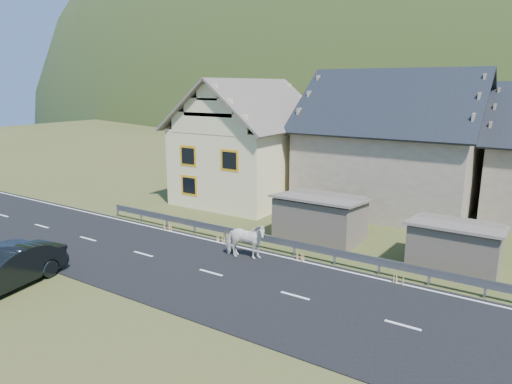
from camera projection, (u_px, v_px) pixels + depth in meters
The scene contains 11 objects.
ground at pixel (295, 297), 17.11m from camera, with size 160.00×160.00×0.00m, color #35461B.
road at pixel (295, 296), 17.10m from camera, with size 60.00×7.00×0.04m, color black.
lane_markings at pixel (295, 296), 17.10m from camera, with size 60.00×6.60×0.01m, color silver.
guardrail at pixel (335, 253), 19.99m from camera, with size 28.10×0.09×0.75m.
shed_left at pixel (320, 219), 23.23m from camera, with size 4.30×3.30×2.40m, color #716457.
shed_right at pixel (455, 247), 19.43m from camera, with size 3.80×2.90×2.20m, color #716457.
house_cream at pixel (249, 136), 31.19m from camera, with size 7.80×9.80×8.30m.
house_stone_a at pixel (393, 135), 28.86m from camera, with size 10.80×9.80×8.90m.
conifer_patch at pixel (305, 90), 134.74m from camera, with size 76.00×50.00×28.00m, color black.
horse at pixel (245, 240), 20.61m from camera, with size 2.02×0.92×1.70m, color white.
car at pixel (4, 269), 17.63m from camera, with size 1.70×4.88×1.61m, color black.
Camera 1 is at (7.25, -14.05, 7.77)m, focal length 32.00 mm.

